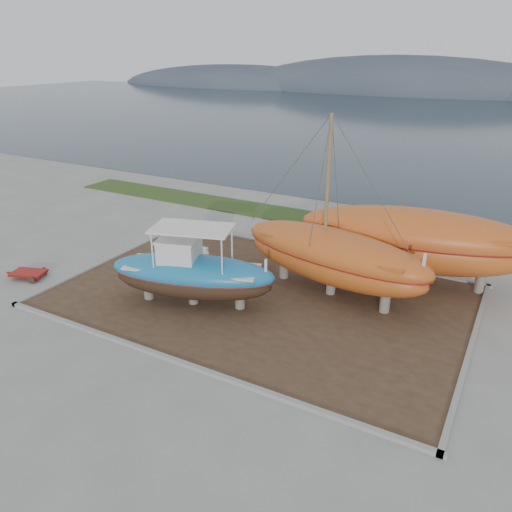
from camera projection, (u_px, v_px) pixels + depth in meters
The scene contains 11 objects.
ground at pixel (212, 337), 19.80m from camera, with size 140.00×140.00×0.00m, color gray.
dirt_patch at pixel (260, 296), 23.01m from camera, with size 18.00×12.00×0.06m, color #422D1E.
curb_frame at pixel (260, 295), 22.99m from camera, with size 18.60×12.60×0.15m, color gray, non-canonical shape.
grass_strip at pixel (345, 224), 32.27m from camera, with size 44.00×3.00×0.08m, color #284219.
sea at pixel (467, 123), 76.21m from camera, with size 260.00×100.00×0.04m, color #1B2A37, non-canonical shape.
mountain_ridge at pixel (500, 95), 120.54m from camera, with size 200.00×36.00×20.00m, color #333D49, non-canonical shape.
blue_caique at pixel (192, 266), 21.64m from camera, with size 7.40×2.31×3.57m, color #1C78B3, non-canonical shape.
white_dinghy at pixel (182, 252), 26.40m from camera, with size 3.70×1.39×1.11m, color silver, non-canonical shape.
orange_sailboat at pixel (336, 210), 21.63m from camera, with size 9.39×2.77×8.08m, color #BB531C, non-canonical shape.
orange_bare_hull at pixel (413, 248), 23.65m from camera, with size 10.91×3.27×3.57m, color #BB531C, non-canonical shape.
red_trailer at pixel (29, 275), 24.80m from camera, with size 2.40×1.20×0.34m, color maroon, non-canonical shape.
Camera 1 is at (9.82, -14.02, 10.60)m, focal length 35.00 mm.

